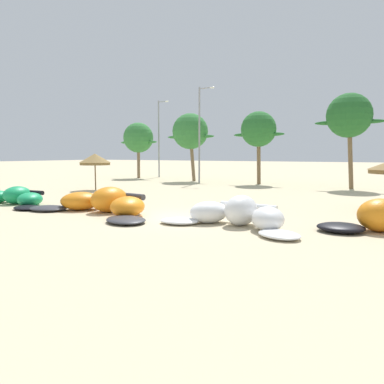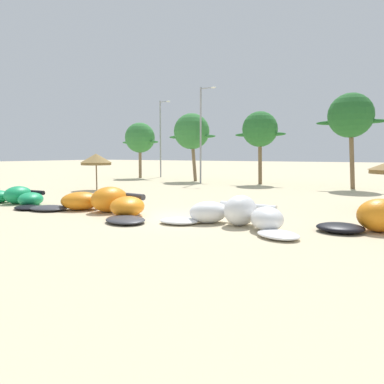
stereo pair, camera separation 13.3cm
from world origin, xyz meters
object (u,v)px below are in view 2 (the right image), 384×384
palm_left (192,132)px  lamppost_west_center (202,130)px  lamppost_west (161,135)px  palm_leftmost (140,138)px  palm_left_of_gap (260,130)px  kite_left (103,203)px  beach_umbrella_near_van (96,159)px  kite_far_left (13,198)px  kite_left_of_center (236,215)px  palm_center_left (351,116)px

palm_left → lamppost_west_center: lamppost_west_center is taller
lamppost_west → palm_leftmost: bearing=-114.4°
palm_left_of_gap → palm_leftmost: bearing=174.0°
kite_left → lamppost_west_center: lamppost_west_center is taller
beach_umbrella_near_van → lamppost_west_center: bearing=70.9°
lamppost_west_center → palm_left_of_gap: bearing=12.5°
beach_umbrella_near_van → palm_left: 13.00m
lamppost_west_center → kite_left: bearing=-75.4°
kite_far_left → beach_umbrella_near_van: (-2.15, 8.99, 2.10)m
kite_far_left → kite_left_of_center: (13.93, 0.30, 0.08)m
kite_far_left → palm_left: size_ratio=0.95×
kite_far_left → kite_left: 6.78m
kite_left_of_center → lamppost_west: lamppost_west is taller
kite_left → kite_left_of_center: 7.16m
kite_far_left → lamppost_west_center: size_ratio=0.72×
kite_left_of_center → palm_center_left: (1.57, 20.09, 5.59)m
kite_left_of_center → palm_left: palm_left is taller
beach_umbrella_near_van → lamppost_west: lamppost_west is taller
kite_far_left → kite_left: (6.78, 0.27, 0.09)m
lamppost_west → lamppost_west_center: bearing=-32.4°
kite_left_of_center → palm_center_left: size_ratio=0.80×
kite_far_left → kite_left: bearing=2.3°
palm_leftmost → palm_left: bearing=-9.4°
kite_left → kite_left_of_center: (7.16, 0.04, -0.01)m
kite_left_of_center → kite_far_left: bearing=-178.8°
kite_left → palm_center_left: bearing=66.5°
palm_leftmost → lamppost_west: (1.24, 2.73, 0.44)m
kite_left_of_center → lamppost_west: (-21.16, 25.32, 4.81)m
lamppost_west → beach_umbrella_near_van: bearing=-73.0°
beach_umbrella_near_van → lamppost_west_center: lamppost_west_center is taller
kite_left → kite_left_of_center: bearing=0.3°
kite_left → palm_left: bearing=108.7°
palm_center_left → lamppost_west_center: (-13.86, -0.40, -0.74)m
kite_far_left → beach_umbrella_near_van: 9.48m
beach_umbrella_near_van → palm_left_of_gap: 15.74m
beach_umbrella_near_van → palm_left_of_gap: (9.48, 12.26, 2.75)m
kite_left → lamppost_west: (-14.00, 25.36, 4.80)m
kite_left → palm_center_left: (8.73, 20.13, 5.58)m
palm_left_of_gap → kite_left_of_center: bearing=-72.5°
kite_left → palm_center_left: 22.64m
beach_umbrella_near_van → palm_left: (1.71, 12.58, 2.81)m
palm_leftmost → lamppost_west_center: size_ratio=0.70×
beach_umbrella_near_van → palm_center_left: 21.33m
beach_umbrella_near_van → kite_far_left: bearing=-76.5°
kite_left → palm_left: (-7.22, 21.30, 4.81)m
kite_left_of_center → palm_center_left: palm_center_left is taller
kite_left_of_center → beach_umbrella_near_van: bearing=151.6°
kite_left_of_center → beach_umbrella_near_van: beach_umbrella_near_van is taller
palm_leftmost → palm_left_of_gap: (15.78, -1.65, 0.40)m
beach_umbrella_near_van → kite_left_of_center: bearing=-28.4°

